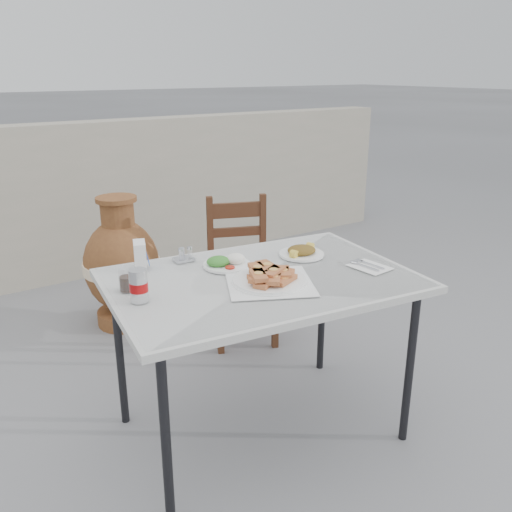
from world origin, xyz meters
TOP-DOWN VIEW (x-y plane):
  - ground at (0.00, 0.00)m, footprint 80.00×80.00m
  - cafe_table at (0.02, 0.02)m, footprint 1.35×1.00m
  - pide_plate at (0.01, -0.06)m, footprint 0.46×0.46m
  - salad_rice_plate at (-0.04, 0.21)m, footprint 0.21×0.21m
  - salad_chopped_plate at (0.33, 0.14)m, footprint 0.21×0.21m
  - soda_can at (-0.50, 0.07)m, footprint 0.07×0.07m
  - cola_glass at (-0.50, 0.19)m, footprint 0.07×0.07m
  - napkin_holder at (-0.36, 0.39)m, footprint 0.08×0.11m
  - condiment_caddy at (-0.16, 0.38)m, footprint 0.09×0.08m
  - cutlery_napkin at (0.47, -0.14)m, footprint 0.15×0.18m
  - chair at (0.45, 0.87)m, footprint 0.49×0.49m
  - terracotta_urn at (-0.08, 1.44)m, footprint 0.48×0.48m
  - back_wall at (0.00, 2.50)m, footprint 6.00×0.25m

SIDE VIEW (x-z plane):
  - ground at x=0.00m, z-range 0.00..0.00m
  - terracotta_urn at x=-0.08m, z-range -0.03..0.81m
  - chair at x=0.45m, z-range 0.02..0.88m
  - back_wall at x=0.00m, z-range 0.00..1.20m
  - cafe_table at x=0.02m, z-range 0.33..1.09m
  - cutlery_napkin at x=0.47m, z-range 0.76..0.77m
  - salad_chopped_plate at x=0.33m, z-range 0.76..0.80m
  - salad_rice_plate at x=-0.04m, z-range 0.75..0.81m
  - condiment_caddy at x=-0.16m, z-range 0.75..0.82m
  - pide_plate at x=0.01m, z-range 0.76..0.83m
  - cola_glass at x=-0.50m, z-range 0.76..0.85m
  - napkin_holder at x=-0.36m, z-range 0.76..0.88m
  - soda_can at x=-0.50m, z-range 0.76..0.89m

